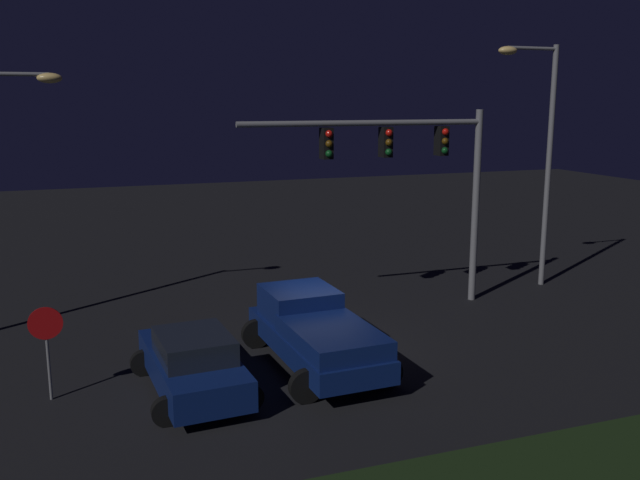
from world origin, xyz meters
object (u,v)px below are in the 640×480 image
street_lamp_right (540,139)px  traffic_signal_gantry (413,160)px  car_sedan (193,363)px  stop_sign (46,335)px  pickup_truck (313,328)px

street_lamp_right → traffic_signal_gantry: bearing=-171.1°
car_sedan → stop_sign: (-3.17, 0.72, 0.82)m
street_lamp_right → stop_sign: bearing=-164.4°
traffic_signal_gantry → car_sedan: bearing=-150.6°
street_lamp_right → stop_sign: (-16.69, -4.65, -3.86)m
traffic_signal_gantry → street_lamp_right: size_ratio=0.95×
pickup_truck → street_lamp_right: 12.10m
traffic_signal_gantry → street_lamp_right: bearing=8.9°
traffic_signal_gantry → street_lamp_right: (5.54, 0.87, 0.52)m
car_sedan → street_lamp_right: bearing=-71.7°
stop_sign → car_sedan: bearing=-12.9°
car_sedan → street_lamp_right: (13.52, 5.37, 4.68)m
car_sedan → street_lamp_right: 15.29m
traffic_signal_gantry → stop_sign: 12.23m
stop_sign → traffic_signal_gantry: bearing=18.7°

